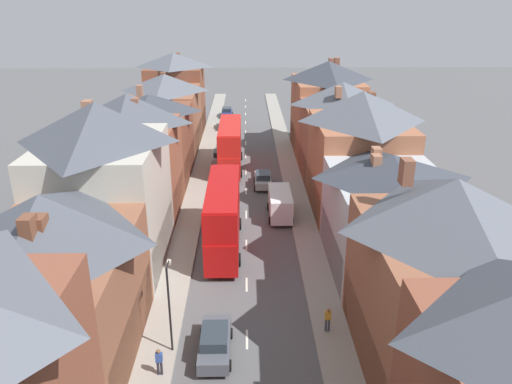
% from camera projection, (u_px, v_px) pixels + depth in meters
% --- Properties ---
extents(pavement_left, '(2.20, 104.00, 0.14)m').
position_uv_depth(pavement_left, '(199.00, 184.00, 53.53)').
color(pavement_left, gray).
rests_on(pavement_left, ground).
extents(pavement_right, '(2.20, 104.00, 0.14)m').
position_uv_depth(pavement_right, '(293.00, 183.00, 53.73)').
color(pavement_right, gray).
rests_on(pavement_right, ground).
extents(centre_line_dashes, '(0.14, 97.80, 0.01)m').
position_uv_depth(centre_line_dashes, '(246.00, 191.00, 51.79)').
color(centre_line_dashes, silver).
rests_on(centre_line_dashes, ground).
extents(terrace_row_left, '(8.00, 77.20, 12.49)m').
position_uv_depth(terrace_row_left, '(117.00, 178.00, 39.47)').
color(terrace_row_left, '#B2704C').
rests_on(terrace_row_left, ground).
extents(terrace_row_right, '(8.00, 66.39, 11.69)m').
position_uv_depth(terrace_row_right, '(381.00, 189.00, 37.58)').
color(terrace_row_right, silver).
rests_on(terrace_row_right, ground).
extents(double_decker_bus_lead, '(2.74, 10.80, 5.30)m').
position_uv_depth(double_decker_bus_lead, '(230.00, 145.00, 57.48)').
color(double_decker_bus_lead, red).
rests_on(double_decker_bus_lead, ground).
extents(double_decker_bus_mid_street, '(2.74, 10.80, 5.30)m').
position_uv_depth(double_decker_bus_mid_street, '(223.00, 215.00, 39.27)').
color(double_decker_bus_mid_street, '#B70F0F').
rests_on(double_decker_bus_mid_street, ground).
extents(car_near_blue, '(1.90, 4.13, 1.64)m').
position_uv_depth(car_near_blue, '(263.00, 179.00, 52.68)').
color(car_near_blue, '#B7BABF').
rests_on(car_near_blue, ground).
extents(car_parked_left_a, '(1.90, 4.45, 1.65)m').
position_uv_depth(car_parked_left_a, '(215.00, 342.00, 27.99)').
color(car_parked_left_a, '#4C515B').
rests_on(car_parked_left_a, ground).
extents(car_parked_right_a, '(1.90, 4.02, 1.62)m').
position_uv_depth(car_parked_right_a, '(220.00, 157.00, 60.07)').
color(car_parked_right_a, '#B7BABF').
rests_on(car_parked_right_a, ground).
extents(car_mid_black, '(1.90, 4.49, 1.67)m').
position_uv_depth(car_mid_black, '(225.00, 123.00, 75.63)').
color(car_mid_black, '#4C515B').
rests_on(car_mid_black, ground).
extents(car_parked_left_b, '(1.90, 4.10, 1.62)m').
position_uv_depth(car_parked_left_b, '(227.00, 112.00, 82.79)').
color(car_parked_left_b, navy).
rests_on(car_parked_left_b, ground).
extents(delivery_van, '(2.20, 5.20, 2.41)m').
position_uv_depth(delivery_van, '(280.00, 203.00, 45.31)').
color(delivery_van, white).
rests_on(delivery_van, ground).
extents(pedestrian_near_right, '(0.36, 0.22, 1.61)m').
position_uv_depth(pedestrian_near_right, '(159.00, 361.00, 26.26)').
color(pedestrian_near_right, '#23232D').
rests_on(pedestrian_near_right, pavement_left).
extents(pedestrian_mid_left, '(0.36, 0.22, 1.61)m').
position_uv_depth(pedestrian_mid_left, '(328.00, 318.00, 29.69)').
color(pedestrian_mid_left, '#3D4256').
rests_on(pedestrian_mid_left, pavement_right).
extents(street_lamp, '(0.20, 1.12, 5.50)m').
position_uv_depth(street_lamp, '(169.00, 302.00, 27.41)').
color(street_lamp, black).
rests_on(street_lamp, ground).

